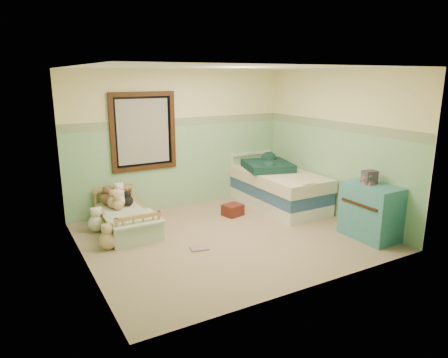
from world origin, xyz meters
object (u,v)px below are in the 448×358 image
dresser (371,211)px  plush_floor_cream (97,223)px  twin_bed_frame (278,200)px  red_pillow (233,210)px  floor_book (199,248)px  plush_floor_tan (108,240)px  toddler_bed_frame (126,224)px

dresser → plush_floor_cream: bearing=147.3°
twin_bed_frame → dresser: bearing=-81.6°
plush_floor_cream → twin_bed_frame: (3.27, -0.37, -0.03)m
red_pillow → floor_book: size_ratio=1.30×
plush_floor_tan → toddler_bed_frame: bearing=54.6°
twin_bed_frame → floor_book: bearing=-154.6°
plush_floor_cream → twin_bed_frame: 3.29m
toddler_bed_frame → plush_floor_tan: bearing=-125.4°
twin_bed_frame → red_pillow: 1.01m
plush_floor_tan → red_pillow: size_ratio=0.83×
plush_floor_cream → dresser: bearing=-32.7°
plush_floor_tan → floor_book: size_ratio=1.07×
plush_floor_cream → floor_book: 1.79m
toddler_bed_frame → plush_floor_cream: 0.45m
plush_floor_cream → plush_floor_tan: bearing=-91.2°
red_pillow → toddler_bed_frame: bearing=172.2°
twin_bed_frame → plush_floor_tan: bearing=-173.1°
plush_floor_cream → dresser: 4.23m
toddler_bed_frame → plush_floor_tan: plush_floor_tan is taller
dresser → red_pillow: size_ratio=2.61×
plush_floor_cream → floor_book: (1.10, -1.40, -0.12)m
plush_floor_tan → dresser: bearing=-23.0°
plush_floor_cream → plush_floor_tan: (-0.02, -0.77, -0.00)m
plush_floor_tan → twin_bed_frame: size_ratio=0.14×
dresser → floor_book: 2.63m
plush_floor_cream → floor_book: size_ratio=1.11×
toddler_bed_frame → plush_floor_tan: size_ratio=5.28×
dresser → toddler_bed_frame: bearing=145.7°
plush_floor_tan → red_pillow: bearing=9.2°
plush_floor_cream → floor_book: plush_floor_cream is taller
floor_book → plush_floor_tan: bearing=162.1°
floor_book → dresser: bearing=-8.3°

